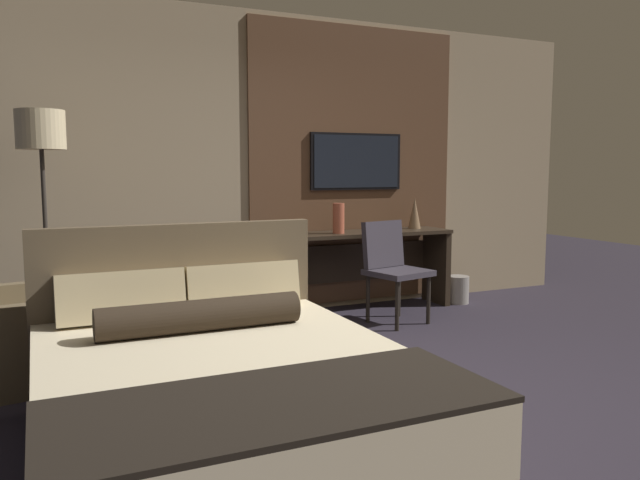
{
  "coord_description": "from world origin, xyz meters",
  "views": [
    {
      "loc": [
        -1.87,
        -2.94,
        1.37
      ],
      "look_at": [
        -0.03,
        1.06,
        0.87
      ],
      "focal_mm": 35.0,
      "sensor_mm": 36.0,
      "label": 1
    }
  ],
  "objects_px": {
    "desk": "(365,257)",
    "floor_lamp": "(42,150)",
    "vase_tall": "(415,213)",
    "vase_short": "(339,218)",
    "armchair_by_window": "(6,341)",
    "waste_bin": "(458,290)",
    "desk_chair": "(391,262)",
    "bed": "(222,394)",
    "tv": "(356,162)"
  },
  "relations": [
    {
      "from": "desk",
      "to": "floor_lamp",
      "type": "xyz_separation_m",
      "value": [
        -2.84,
        -0.34,
        0.99
      ]
    },
    {
      "from": "floor_lamp",
      "to": "vase_tall",
      "type": "xyz_separation_m",
      "value": [
        3.42,
        0.37,
        -0.58
      ]
    },
    {
      "from": "desk",
      "to": "vase_short",
      "type": "distance_m",
      "value": 0.52
    },
    {
      "from": "armchair_by_window",
      "to": "waste_bin",
      "type": "height_order",
      "value": "armchair_by_window"
    },
    {
      "from": "desk_chair",
      "to": "floor_lamp",
      "type": "height_order",
      "value": "floor_lamp"
    },
    {
      "from": "desk_chair",
      "to": "floor_lamp",
      "type": "xyz_separation_m",
      "value": [
        -2.82,
        0.19,
        0.96
      ]
    },
    {
      "from": "bed",
      "to": "armchair_by_window",
      "type": "xyz_separation_m",
      "value": [
        -0.98,
        1.59,
        -0.03
      ]
    },
    {
      "from": "floor_lamp",
      "to": "vase_tall",
      "type": "distance_m",
      "value": 3.49
    },
    {
      "from": "armchair_by_window",
      "to": "floor_lamp",
      "type": "xyz_separation_m",
      "value": [
        0.27,
        0.55,
        1.23
      ]
    },
    {
      "from": "desk_chair",
      "to": "floor_lamp",
      "type": "relative_size",
      "value": 0.51
    },
    {
      "from": "desk_chair",
      "to": "armchair_by_window",
      "type": "relative_size",
      "value": 0.91
    },
    {
      "from": "bed",
      "to": "vase_tall",
      "type": "bearing_deg",
      "value": 42.68
    },
    {
      "from": "bed",
      "to": "floor_lamp",
      "type": "xyz_separation_m",
      "value": [
        -0.71,
        2.14,
        1.2
      ]
    },
    {
      "from": "bed",
      "to": "vase_tall",
      "type": "relative_size",
      "value": 6.73
    },
    {
      "from": "armchair_by_window",
      "to": "vase_short",
      "type": "relative_size",
      "value": 3.54
    },
    {
      "from": "desk",
      "to": "waste_bin",
      "type": "relative_size",
      "value": 6.06
    },
    {
      "from": "bed",
      "to": "tv",
      "type": "xyz_separation_m",
      "value": [
        2.13,
        2.66,
        1.14
      ]
    },
    {
      "from": "tv",
      "to": "waste_bin",
      "type": "distance_m",
      "value": 1.68
    },
    {
      "from": "desk",
      "to": "vase_short",
      "type": "relative_size",
      "value": 6.01
    },
    {
      "from": "desk_chair",
      "to": "waste_bin",
      "type": "height_order",
      "value": "desk_chair"
    },
    {
      "from": "desk",
      "to": "bed",
      "type": "bearing_deg",
      "value": -130.69
    },
    {
      "from": "floor_lamp",
      "to": "armchair_by_window",
      "type": "bearing_deg",
      "value": -116.2
    },
    {
      "from": "desk",
      "to": "vase_tall",
      "type": "relative_size",
      "value": 5.46
    },
    {
      "from": "bed",
      "to": "waste_bin",
      "type": "distance_m",
      "value": 3.91
    },
    {
      "from": "tv",
      "to": "desk_chair",
      "type": "bearing_deg",
      "value": -91.7
    },
    {
      "from": "tv",
      "to": "vase_short",
      "type": "distance_m",
      "value": 0.68
    },
    {
      "from": "bed",
      "to": "desk_chair",
      "type": "xyz_separation_m",
      "value": [
        2.11,
        1.95,
        0.24
      ]
    },
    {
      "from": "tv",
      "to": "floor_lamp",
      "type": "distance_m",
      "value": 2.89
    },
    {
      "from": "desk",
      "to": "vase_short",
      "type": "bearing_deg",
      "value": -164.57
    },
    {
      "from": "bed",
      "to": "armchair_by_window",
      "type": "distance_m",
      "value": 1.86
    },
    {
      "from": "vase_short",
      "to": "desk_chair",
      "type": "bearing_deg",
      "value": -55.12
    },
    {
      "from": "desk",
      "to": "vase_tall",
      "type": "height_order",
      "value": "vase_tall"
    },
    {
      "from": "waste_bin",
      "to": "tv",
      "type": "bearing_deg",
      "value": 161.32
    },
    {
      "from": "bed",
      "to": "waste_bin",
      "type": "height_order",
      "value": "bed"
    },
    {
      "from": "desk_chair",
      "to": "vase_tall",
      "type": "bearing_deg",
      "value": 29.61
    },
    {
      "from": "floor_lamp",
      "to": "tv",
      "type": "bearing_deg",
      "value": 10.47
    },
    {
      "from": "floor_lamp",
      "to": "waste_bin",
      "type": "distance_m",
      "value": 4.09
    },
    {
      "from": "desk",
      "to": "armchair_by_window",
      "type": "bearing_deg",
      "value": -163.97
    },
    {
      "from": "bed",
      "to": "desk",
      "type": "relative_size",
      "value": 1.23
    },
    {
      "from": "desk_chair",
      "to": "vase_tall",
      "type": "xyz_separation_m",
      "value": [
        0.61,
        0.56,
        0.38
      ]
    },
    {
      "from": "bed",
      "to": "tv",
      "type": "bearing_deg",
      "value": 51.32
    },
    {
      "from": "armchair_by_window",
      "to": "waste_bin",
      "type": "relative_size",
      "value": 3.57
    },
    {
      "from": "floor_lamp",
      "to": "vase_short",
      "type": "height_order",
      "value": "floor_lamp"
    },
    {
      "from": "desk_chair",
      "to": "vase_short",
      "type": "relative_size",
      "value": 3.2
    },
    {
      "from": "waste_bin",
      "to": "floor_lamp",
      "type": "bearing_deg",
      "value": -177.27
    },
    {
      "from": "desk_chair",
      "to": "vase_short",
      "type": "xyz_separation_m",
      "value": [
        -0.31,
        0.44,
        0.37
      ]
    },
    {
      "from": "armchair_by_window",
      "to": "floor_lamp",
      "type": "bearing_deg",
      "value": -35.09
    },
    {
      "from": "tv",
      "to": "desk_chair",
      "type": "height_order",
      "value": "tv"
    },
    {
      "from": "bed",
      "to": "vase_tall",
      "type": "height_order",
      "value": "vase_tall"
    },
    {
      "from": "tv",
      "to": "vase_tall",
      "type": "bearing_deg",
      "value": -14.94
    }
  ]
}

